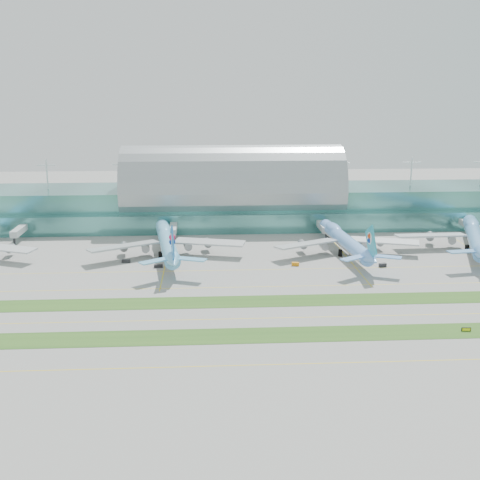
{
  "coord_description": "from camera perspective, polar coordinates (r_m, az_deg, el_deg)",
  "views": [
    {
      "loc": [
        -14.47,
        -197.81,
        73.44
      ],
      "look_at": [
        0.0,
        55.0,
        9.0
      ],
      "focal_mm": 45.0,
      "sensor_mm": 36.0,
      "label": 1
    }
  ],
  "objects": [
    {
      "name": "taxiline_d",
      "position": [
        249.31,
        0.2,
        -2.85
      ],
      "size": [
        420.0,
        0.35,
        0.01
      ],
      "primitive_type": "cube",
      "color": "yellow",
      "rests_on": "ground"
    },
    {
      "name": "terminal",
      "position": [
        332.24,
        -0.73,
        4.01
      ],
      "size": [
        340.0,
        69.1,
        36.0
      ],
      "color": "#3D7A75",
      "rests_on": "ground"
    },
    {
      "name": "taxiway_sign_east",
      "position": [
        200.97,
        20.65,
        -7.94
      ],
      "size": [
        2.92,
        0.55,
        1.23
      ],
      "rotation": [
        0.0,
        0.0,
        -0.07
      ],
      "color": "black",
      "rests_on": "ground"
    },
    {
      "name": "taxiline_b",
      "position": [
        198.46,
        1.15,
        -7.44
      ],
      "size": [
        420.0,
        0.35,
        0.01
      ],
      "primitive_type": "cube",
      "color": "yellow",
      "rests_on": "ground"
    },
    {
      "name": "airliner_c",
      "position": [
        276.35,
        9.86,
        0.04
      ],
      "size": [
        67.13,
        76.47,
        21.03
      ],
      "rotation": [
        0.0,
        0.0,
        0.08
      ],
      "color": "#70AAF8",
      "rests_on": "ground"
    },
    {
      "name": "gse_e",
      "position": [
        256.16,
        5.28,
        -2.28
      ],
      "size": [
        3.35,
        2.13,
        1.43
      ],
      "primitive_type": "cube",
      "rotation": [
        0.0,
        0.0,
        -0.2
      ],
      "color": "orange",
      "rests_on": "ground"
    },
    {
      "name": "airliner_d",
      "position": [
        298.58,
        21.38,
        0.42
      ],
      "size": [
        68.18,
        79.37,
        22.63
      ],
      "rotation": [
        0.0,
        0.0,
        -0.35
      ],
      "color": "#65A1DE",
      "rests_on": "ground"
    },
    {
      "name": "gse_d",
      "position": [
        254.8,
        -7.75,
        -2.46
      ],
      "size": [
        3.74,
        1.95,
        1.31
      ],
      "primitive_type": "cube",
      "rotation": [
        0.0,
        0.0,
        0.05
      ],
      "color": "black",
      "rests_on": "ground"
    },
    {
      "name": "grass_strip_near",
      "position": [
        185.56,
        1.48,
        -9.03
      ],
      "size": [
        420.0,
        12.0,
        0.08
      ],
      "primitive_type": "cube",
      "color": "#2D591E",
      "rests_on": "ground"
    },
    {
      "name": "taxiline_c",
      "position": [
        228.42,
        0.53,
        -4.48
      ],
      "size": [
        420.0,
        0.35,
        0.01
      ],
      "primitive_type": "cube",
      "color": "yellow",
      "rests_on": "ground"
    },
    {
      "name": "gse_f",
      "position": [
        260.39,
        13.37,
        -2.33
      ],
      "size": [
        3.35,
        2.41,
        1.55
      ],
      "primitive_type": "cube",
      "rotation": [
        0.0,
        0.0,
        0.31
      ],
      "color": "black",
      "rests_on": "ground"
    },
    {
      "name": "grass_strip_far",
      "position": [
        213.35,
        0.82,
        -5.85
      ],
      "size": [
        420.0,
        12.0,
        0.08
      ],
      "primitive_type": "cube",
      "color": "#2D591E",
      "rests_on": "ground"
    },
    {
      "name": "gse_c",
      "position": [
        264.11,
        -10.77,
        -1.98
      ],
      "size": [
        3.74,
        1.95,
        1.26
      ],
      "primitive_type": "cube",
      "rotation": [
        0.0,
        0.0,
        -0.13
      ],
      "color": "black",
      "rests_on": "ground"
    },
    {
      "name": "taxiline_a",
      "position": [
        167.46,
        2.06,
        -11.74
      ],
      "size": [
        420.0,
        0.35,
        0.01
      ],
      "primitive_type": "cube",
      "color": "yellow",
      "rests_on": "ground"
    },
    {
      "name": "airliner_b",
      "position": [
        270.46,
        -6.96,
        -0.1
      ],
      "size": [
        69.63,
        79.61,
        21.93
      ],
      "rotation": [
        0.0,
        0.0,
        0.13
      ],
      "color": "#6DBFEF",
      "rests_on": "ground"
    },
    {
      "name": "ground",
      "position": [
        211.5,
        0.86,
        -6.04
      ],
      "size": [
        700.0,
        700.0,
        0.0
      ],
      "primitive_type": "plane",
      "color": "gray",
      "rests_on": "ground"
    }
  ]
}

